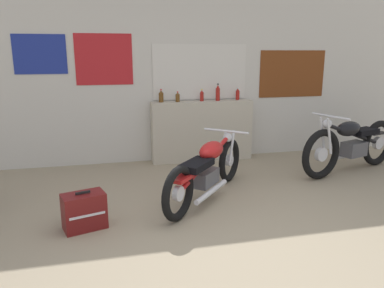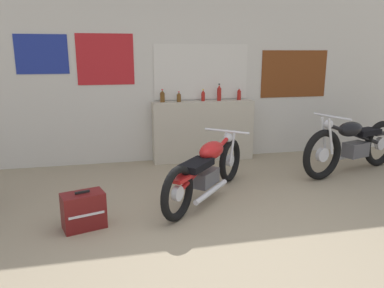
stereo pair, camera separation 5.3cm
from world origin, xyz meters
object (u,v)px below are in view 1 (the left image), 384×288
object	(u,v)px
bottle_rightmost	(238,94)
hard_case_darkred	(84,211)
motorcycle_red	(207,168)
bottle_left_center	(178,97)
motorcycle_black	(352,144)
bottle_leftmost	(161,97)
bottle_right_center	(218,93)
bottle_center	(202,96)

from	to	relation	value
bottle_rightmost	hard_case_darkred	world-z (taller)	bottle_rightmost
motorcycle_red	hard_case_darkred	size ratio (longest dim) A/B	3.37
bottle_rightmost	bottle_left_center	bearing A→B (deg)	-178.16
bottle_rightmost	motorcycle_black	bearing A→B (deg)	-39.99
bottle_leftmost	hard_case_darkred	bearing A→B (deg)	-117.55
bottle_leftmost	bottle_right_center	distance (m)	0.95
bottle_right_center	bottle_rightmost	world-z (taller)	bottle_right_center
motorcycle_black	hard_case_darkred	world-z (taller)	motorcycle_black
bottle_left_center	hard_case_darkred	xyz separation A→B (m)	(-1.42, -2.20, -0.88)
bottle_center	motorcycle_black	xyz separation A→B (m)	(2.04, -1.16, -0.66)
bottle_rightmost	motorcycle_red	bearing A→B (deg)	-120.14
bottle_left_center	bottle_center	bearing A→B (deg)	1.68
motorcycle_red	motorcycle_black	distance (m)	2.47
bottle_left_center	motorcycle_red	bearing A→B (deg)	-88.79
bottle_rightmost	bottle_center	bearing A→B (deg)	-178.06
bottle_leftmost	bottle_right_center	size ratio (longest dim) A/B	0.73
bottle_left_center	hard_case_darkred	world-z (taller)	bottle_left_center
hard_case_darkred	bottle_right_center	bearing A→B (deg)	46.38
bottle_left_center	bottle_rightmost	bearing A→B (deg)	1.84
bottle_left_center	motorcycle_black	bearing A→B (deg)	-25.17
bottle_left_center	bottle_right_center	bearing A→B (deg)	0.04
bottle_center	bottle_right_center	world-z (taller)	bottle_right_center
bottle_right_center	motorcycle_black	world-z (taller)	bottle_right_center
bottle_leftmost	bottle_left_center	world-z (taller)	bottle_leftmost
bottle_rightmost	motorcycle_black	xyz separation A→B (m)	(1.41, -1.18, -0.66)
bottle_center	bottle_right_center	xyz separation A→B (m)	(0.27, -0.01, 0.04)
bottle_leftmost	bottle_rightmost	bearing A→B (deg)	0.89
bottle_left_center	hard_case_darkred	distance (m)	2.77
bottle_center	bottle_rightmost	bearing A→B (deg)	1.94
bottle_center	bottle_rightmost	xyz separation A→B (m)	(0.63, 0.02, 0.01)
bottle_center	motorcycle_black	bearing A→B (deg)	-29.66
hard_case_darkred	bottle_center	bearing A→B (deg)	50.44
bottle_rightmost	bottle_right_center	bearing A→B (deg)	-174.78
bottle_right_center	bottle_rightmost	bearing A→B (deg)	5.22
bottle_center	bottle_rightmost	world-z (taller)	bottle_rightmost
bottle_center	bottle_right_center	size ratio (longest dim) A/B	0.69
bottle_leftmost	hard_case_darkred	xyz separation A→B (m)	(-1.16, -2.22, -0.90)
bottle_leftmost	bottle_right_center	bearing A→B (deg)	-0.77
motorcycle_black	bottle_right_center	bearing A→B (deg)	146.97
bottle_leftmost	bottle_right_center	world-z (taller)	bottle_right_center
bottle_rightmost	hard_case_darkred	distance (m)	3.45
bottle_leftmost	motorcycle_red	distance (m)	1.87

